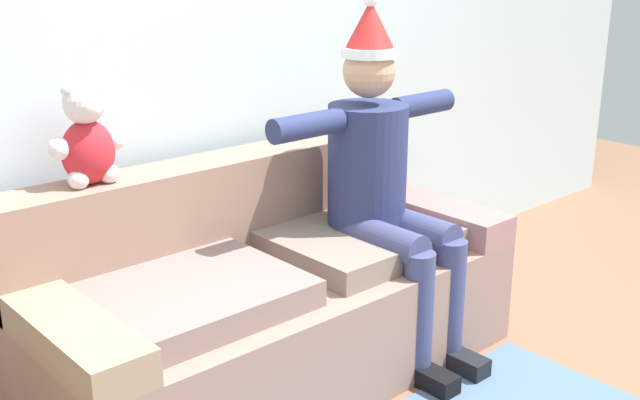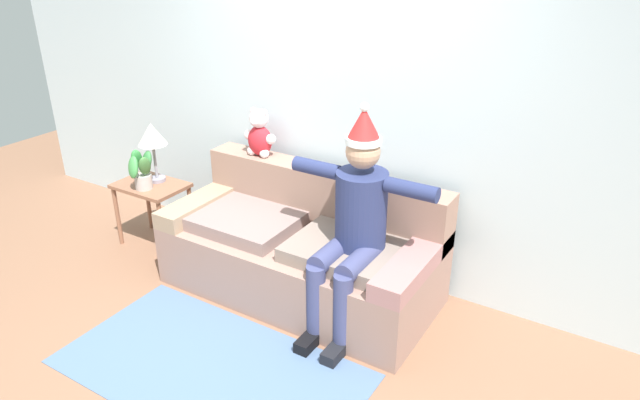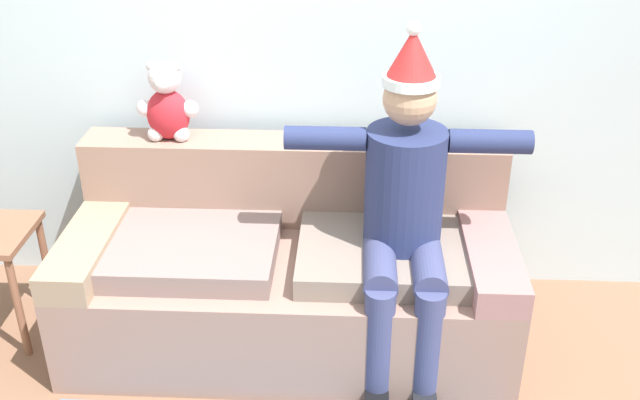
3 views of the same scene
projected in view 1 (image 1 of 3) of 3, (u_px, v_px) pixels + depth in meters
back_wall at (183, 37)px, 3.24m from camera, size 7.00×0.10×2.70m
couch at (266, 296)px, 3.17m from camera, size 2.00×0.92×0.87m
person_seated at (383, 178)px, 3.24m from camera, size 1.02×0.77×1.54m
teddy_bear at (87, 139)px, 2.79m from camera, size 0.29×0.17×0.38m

